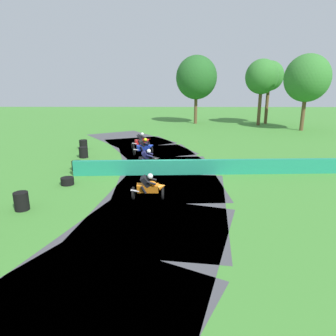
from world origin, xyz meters
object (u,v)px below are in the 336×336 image
(tire_stack_far, at_px, (77,166))
(tire_stack_extra_a, at_px, (84,152))
(motorcycle_lead_orange, at_px, (149,187))
(tire_stack_mid_a, at_px, (21,201))
(tire_stack_mid_b, at_px, (67,181))
(tire_stack_extra_b, at_px, (83,145))
(motorcycle_fourth_red, at_px, (141,141))
(motorcycle_trailing_blue, at_px, (144,147))
(motorcycle_chase_black, at_px, (148,159))

(tire_stack_far, bearing_deg, tire_stack_extra_a, 98.85)
(tire_stack_far, bearing_deg, motorcycle_lead_orange, -45.83)
(tire_stack_mid_a, distance_m, tire_stack_mid_b, 3.56)
(tire_stack_mid_b, bearing_deg, tire_stack_mid_a, -103.37)
(tire_stack_mid_b, distance_m, tire_stack_extra_a, 6.44)
(tire_stack_mid_b, distance_m, tire_stack_extra_b, 9.59)
(tire_stack_far, height_order, tire_stack_extra_a, tire_stack_extra_a)
(tire_stack_extra_b, bearing_deg, motorcycle_fourth_red, 3.95)
(motorcycle_trailing_blue, bearing_deg, tire_stack_extra_a, -167.25)
(motorcycle_fourth_red, xyz_separation_m, tire_stack_extra_a, (-4.02, -3.39, -0.26))
(tire_stack_mid_a, height_order, tire_stack_mid_b, tire_stack_mid_a)
(tire_stack_mid_a, xyz_separation_m, tire_stack_far, (0.46, 6.36, -0.10))
(tire_stack_mid_b, relative_size, tire_stack_far, 1.12)
(tire_stack_far, relative_size, tire_stack_extra_b, 0.78)
(tire_stack_mid_a, bearing_deg, motorcycle_lead_orange, 12.82)
(tire_stack_mid_b, relative_size, tire_stack_extra_b, 0.87)
(tire_stack_mid_b, height_order, tire_stack_far, tire_stack_far)
(motorcycle_lead_orange, height_order, tire_stack_mid_a, motorcycle_lead_orange)
(motorcycle_trailing_blue, distance_m, tire_stack_mid_a, 11.69)
(motorcycle_fourth_red, height_order, tire_stack_extra_a, motorcycle_fourth_red)
(motorcycle_lead_orange, relative_size, motorcycle_chase_black, 1.00)
(motorcycle_chase_black, xyz_separation_m, motorcycle_trailing_blue, (-0.60, 4.16, -0.01))
(motorcycle_fourth_red, bearing_deg, motorcycle_chase_black, -81.02)
(motorcycle_lead_orange, height_order, motorcycle_trailing_blue, motorcycle_lead_orange)
(motorcycle_trailing_blue, relative_size, tire_stack_extra_b, 2.17)
(tire_stack_far, xyz_separation_m, tire_stack_extra_a, (-0.54, 3.48, 0.10))
(tire_stack_far, height_order, tire_stack_extra_b, tire_stack_extra_b)
(motorcycle_fourth_red, bearing_deg, tire_stack_extra_a, -139.89)
(motorcycle_chase_black, bearing_deg, motorcycle_fourth_red, 98.98)
(motorcycle_trailing_blue, relative_size, tire_stack_extra_a, 2.17)
(motorcycle_trailing_blue, relative_size, motorcycle_fourth_red, 1.03)
(tire_stack_extra_b, bearing_deg, motorcycle_trailing_blue, -21.01)
(tire_stack_far, bearing_deg, tire_stack_mid_b, -82.98)
(tire_stack_far, xyz_separation_m, tire_stack_extra_b, (-1.41, 6.52, 0.10))
(motorcycle_trailing_blue, xyz_separation_m, tire_stack_far, (-3.91, -4.48, -0.34))
(motorcycle_lead_orange, distance_m, tire_stack_mid_a, 5.58)
(tire_stack_extra_b, bearing_deg, tire_stack_extra_a, -74.13)
(tire_stack_mid_b, bearing_deg, motorcycle_chase_black, 37.86)
(motorcycle_trailing_blue, xyz_separation_m, tire_stack_mid_a, (-4.37, -10.84, -0.24))
(motorcycle_lead_orange, distance_m, tire_stack_mid_b, 5.14)
(motorcycle_chase_black, bearing_deg, tire_stack_mid_b, -142.14)
(motorcycle_lead_orange, relative_size, tire_stack_mid_a, 2.11)
(motorcycle_chase_black, height_order, tire_stack_far, motorcycle_chase_black)
(tire_stack_mid_a, relative_size, tire_stack_extra_a, 1.00)
(motorcycle_lead_orange, bearing_deg, motorcycle_chase_black, 94.86)
(tire_stack_far, bearing_deg, motorcycle_trailing_blue, 48.93)
(motorcycle_trailing_blue, relative_size, tire_stack_far, 2.77)
(motorcycle_trailing_blue, bearing_deg, tire_stack_mid_b, -115.68)
(motorcycle_chase_black, bearing_deg, tire_stack_mid_a, -126.66)
(tire_stack_mid_a, height_order, tire_stack_far, tire_stack_mid_a)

